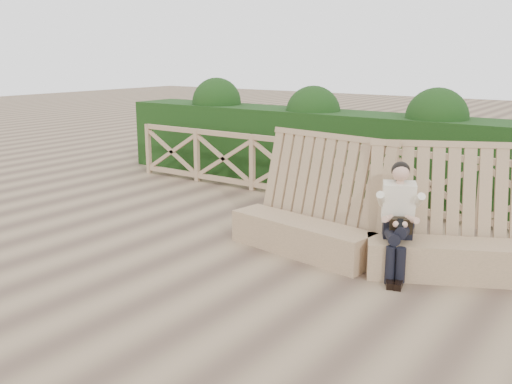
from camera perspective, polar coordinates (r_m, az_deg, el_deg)
The scene contains 5 objects.
ground at distance 7.29m, azimuth -2.97°, elevation -7.31°, with size 60.00×60.00×0.00m, color brown.
bench at distance 7.40m, azimuth 11.91°, elevation -4.03°, with size 4.06×1.61×1.58m.
woman at distance 6.98m, azimuth 14.05°, elevation -2.31°, with size 0.57×0.86×1.37m.
guardrail at distance 9.99m, azimuth 9.60°, elevation 1.61°, with size 10.10×0.09×1.10m.
hedge at distance 11.03m, azimuth 12.41°, elevation 3.65°, with size 12.00×1.20×1.50m, color black.
Camera 1 is at (4.26, -5.30, 2.61)m, focal length 40.00 mm.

